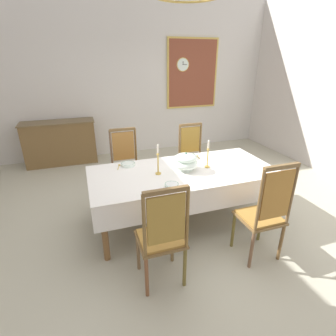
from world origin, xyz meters
TOP-DOWN VIEW (x-y plane):
  - ground at (0.00, 0.00)m, footprint 6.45×6.10m
  - back_wall at (0.00, 3.09)m, footprint 6.45×0.08m
  - dining_table at (0.00, -0.05)m, footprint 2.37×1.09m
  - tablecloth at (0.00, -0.05)m, footprint 2.39×1.11m
  - chair_south_a at (-0.59, -1.00)m, footprint 0.44×0.42m
  - chair_north_a at (-0.59, 0.90)m, footprint 0.44×0.42m
  - chair_south_b at (0.55, -1.00)m, footprint 0.44×0.42m
  - chair_north_b at (0.55, 0.90)m, footprint 0.44×0.42m
  - soup_tureen at (0.03, -0.05)m, footprint 0.31×0.31m
  - candlestick_west at (-0.34, -0.05)m, footprint 0.07×0.07m
  - candlestick_east at (0.34, -0.05)m, footprint 0.07×0.07m
  - bowl_near_left at (0.26, 0.34)m, footprint 0.19×0.19m
  - bowl_near_right at (-0.65, 0.34)m, footprint 0.19×0.19m
  - bowl_far_left at (-0.30, -0.43)m, footprint 0.16×0.16m
  - spoon_primary at (0.39, 0.37)m, footprint 0.04×0.18m
  - spoon_secondary at (-0.76, 0.37)m, footprint 0.06×0.17m
  - sideboard at (-1.64, 2.77)m, footprint 1.44×0.48m
  - mounted_clock at (1.18, 3.02)m, footprint 0.30×0.06m
  - framed_painting at (1.44, 3.02)m, footprint 1.25×0.05m

SIDE VIEW (x-z plane):
  - ground at x=0.00m, z-range -0.04..0.00m
  - sideboard at x=-1.64m, z-range 0.00..0.91m
  - chair_north_b at x=0.55m, z-range 0.02..1.11m
  - chair_north_a at x=-0.59m, z-range 0.02..1.12m
  - chair_south_a at x=-0.59m, z-range 0.01..1.14m
  - chair_south_b at x=0.55m, z-range 0.00..1.19m
  - dining_table at x=0.00m, z-range 0.31..1.06m
  - tablecloth at x=0.00m, z-range 0.53..0.84m
  - spoon_primary at x=0.39m, z-range 0.76..0.77m
  - spoon_secondary at x=-0.76m, z-range 0.76..0.77m
  - bowl_far_left at x=-0.30m, z-range 0.76..0.80m
  - bowl_near_right at x=-0.65m, z-range 0.76..0.80m
  - bowl_near_left at x=0.26m, z-range 0.76..0.81m
  - soup_tureen at x=0.03m, z-range 0.76..1.00m
  - candlestick_east at x=0.34m, z-range 0.72..1.10m
  - candlestick_west at x=-0.34m, z-range 0.72..1.11m
  - back_wall at x=0.00m, z-range 0.00..3.37m
  - framed_painting at x=1.44m, z-range 0.97..2.52m
  - mounted_clock at x=1.18m, z-range 1.80..2.10m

